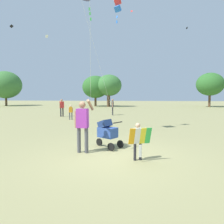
{
  "coord_description": "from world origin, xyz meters",
  "views": [
    {
      "loc": [
        0.67,
        -6.11,
        1.9
      ],
      "look_at": [
        -0.11,
        0.97,
        1.3
      ],
      "focal_mm": 32.21,
      "sensor_mm": 36.0,
      "label": 1
    }
  ],
  "objects_px": {
    "stroller": "(107,131)",
    "person_couple_left": "(62,106)",
    "child_with_butterfly_kite": "(138,138)",
    "person_red_shirt": "(113,106)",
    "person_adult_flyer": "(83,122)",
    "kite_orange_delta": "(117,6)",
    "kite_adult_black": "(90,3)",
    "person_sitting_far": "(71,111)"
  },
  "relations": [
    {
      "from": "child_with_butterfly_kite",
      "to": "person_red_shirt",
      "type": "bearing_deg",
      "value": 99.27
    },
    {
      "from": "person_adult_flyer",
      "to": "kite_adult_black",
      "type": "height_order",
      "value": "kite_adult_black"
    },
    {
      "from": "child_with_butterfly_kite",
      "to": "person_red_shirt",
      "type": "relative_size",
      "value": 0.71
    },
    {
      "from": "person_adult_flyer",
      "to": "person_red_shirt",
      "type": "bearing_deg",
      "value": 91.57
    },
    {
      "from": "child_with_butterfly_kite",
      "to": "kite_orange_delta",
      "type": "xyz_separation_m",
      "value": [
        -1.01,
        4.83,
        5.75
      ]
    },
    {
      "from": "stroller",
      "to": "person_sitting_far",
      "type": "relative_size",
      "value": 0.93
    },
    {
      "from": "person_adult_flyer",
      "to": "person_sitting_far",
      "type": "relative_size",
      "value": 1.54
    },
    {
      "from": "kite_adult_black",
      "to": "person_sitting_far",
      "type": "xyz_separation_m",
      "value": [
        -2.81,
        5.6,
        -5.44
      ]
    },
    {
      "from": "stroller",
      "to": "person_couple_left",
      "type": "distance_m",
      "value": 11.42
    },
    {
      "from": "child_with_butterfly_kite",
      "to": "person_couple_left",
      "type": "distance_m",
      "value": 13.12
    },
    {
      "from": "child_with_butterfly_kite",
      "to": "kite_adult_black",
      "type": "xyz_separation_m",
      "value": [
        -2.19,
        3.68,
        5.46
      ]
    },
    {
      "from": "stroller",
      "to": "kite_orange_delta",
      "type": "distance_m",
      "value": 6.77
    },
    {
      "from": "person_red_shirt",
      "to": "kite_adult_black",
      "type": "bearing_deg",
      "value": -90.28
    },
    {
      "from": "person_sitting_far",
      "to": "person_couple_left",
      "type": "distance_m",
      "value": 2.6
    },
    {
      "from": "person_adult_flyer",
      "to": "stroller",
      "type": "bearing_deg",
      "value": 45.63
    },
    {
      "from": "person_red_shirt",
      "to": "person_sitting_far",
      "type": "height_order",
      "value": "person_red_shirt"
    },
    {
      "from": "stroller",
      "to": "kite_orange_delta",
      "type": "bearing_deg",
      "value": 88.77
    },
    {
      "from": "child_with_butterfly_kite",
      "to": "person_couple_left",
      "type": "relative_size",
      "value": 0.71
    },
    {
      "from": "child_with_butterfly_kite",
      "to": "kite_adult_black",
      "type": "relative_size",
      "value": 0.16
    },
    {
      "from": "person_adult_flyer",
      "to": "kite_orange_delta",
      "type": "bearing_deg",
      "value": 79.38
    },
    {
      "from": "person_couple_left",
      "to": "person_sitting_far",
      "type": "bearing_deg",
      "value": -54.78
    },
    {
      "from": "person_adult_flyer",
      "to": "person_couple_left",
      "type": "relative_size",
      "value": 1.14
    },
    {
      "from": "kite_adult_black",
      "to": "person_couple_left",
      "type": "xyz_separation_m",
      "value": [
        -4.3,
        7.72,
        -5.2
      ]
    },
    {
      "from": "stroller",
      "to": "kite_adult_black",
      "type": "xyz_separation_m",
      "value": [
        -1.1,
        2.33,
        5.51
      ]
    },
    {
      "from": "kite_orange_delta",
      "to": "person_couple_left",
      "type": "distance_m",
      "value": 10.17
    },
    {
      "from": "stroller",
      "to": "person_couple_left",
      "type": "bearing_deg",
      "value": 118.28
    },
    {
      "from": "kite_orange_delta",
      "to": "kite_adult_black",
      "type": "bearing_deg",
      "value": -135.73
    },
    {
      "from": "kite_adult_black",
      "to": "person_sitting_far",
      "type": "bearing_deg",
      "value": 116.63
    },
    {
      "from": "stroller",
      "to": "kite_orange_delta",
      "type": "height_order",
      "value": "kite_orange_delta"
    },
    {
      "from": "child_with_butterfly_kite",
      "to": "person_red_shirt",
      "type": "distance_m",
      "value": 13.31
    },
    {
      "from": "person_adult_flyer",
      "to": "kite_orange_delta",
      "type": "height_order",
      "value": "kite_orange_delta"
    },
    {
      "from": "person_adult_flyer",
      "to": "person_couple_left",
      "type": "bearing_deg",
      "value": 113.52
    },
    {
      "from": "kite_orange_delta",
      "to": "person_red_shirt",
      "type": "relative_size",
      "value": 4.42
    },
    {
      "from": "stroller",
      "to": "kite_orange_delta",
      "type": "relative_size",
      "value": 0.16
    },
    {
      "from": "person_sitting_far",
      "to": "person_couple_left",
      "type": "relative_size",
      "value": 0.74
    },
    {
      "from": "person_red_shirt",
      "to": "person_sitting_far",
      "type": "relative_size",
      "value": 1.34
    },
    {
      "from": "kite_orange_delta",
      "to": "child_with_butterfly_kite",
      "type": "bearing_deg",
      "value": -78.17
    },
    {
      "from": "kite_adult_black",
      "to": "kite_orange_delta",
      "type": "distance_m",
      "value": 1.67
    },
    {
      "from": "child_with_butterfly_kite",
      "to": "person_couple_left",
      "type": "bearing_deg",
      "value": 119.67
    },
    {
      "from": "person_couple_left",
      "to": "child_with_butterfly_kite",
      "type": "bearing_deg",
      "value": -60.33
    },
    {
      "from": "person_adult_flyer",
      "to": "kite_adult_black",
      "type": "xyz_separation_m",
      "value": [
        -0.39,
        3.06,
        5.1
      ]
    },
    {
      "from": "kite_adult_black",
      "to": "person_red_shirt",
      "type": "bearing_deg",
      "value": 89.72
    }
  ]
}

